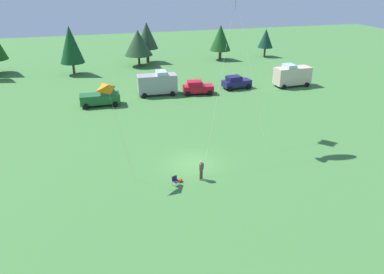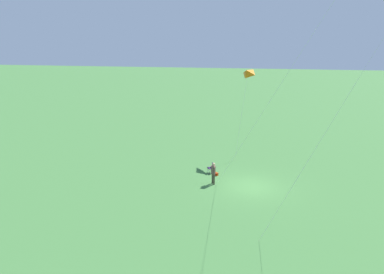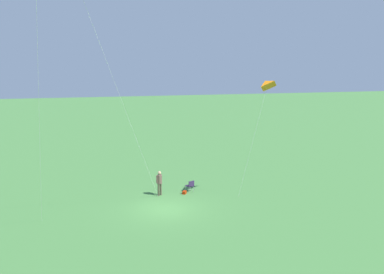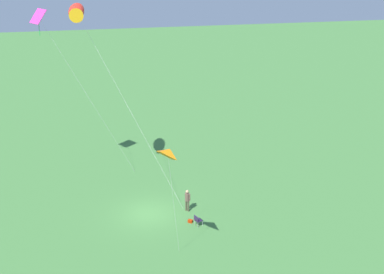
{
  "view_description": "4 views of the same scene",
  "coord_description": "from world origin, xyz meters",
  "px_view_note": "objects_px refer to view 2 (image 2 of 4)",
  "views": [
    {
      "loc": [
        -8.31,
        -28.78,
        15.87
      ],
      "look_at": [
        -1.1,
        -3.67,
        4.3
      ],
      "focal_mm": 35.0,
      "sensor_mm": 36.0,
      "label": 1
    },
    {
      "loc": [
        26.68,
        -1.01,
        11.93
      ],
      "look_at": [
        0.32,
        -4.56,
        3.88
      ],
      "focal_mm": 35.0,
      "sensor_mm": 36.0,
      "label": 2
    },
    {
      "loc": [
        4.63,
        27.01,
        9.71
      ],
      "look_at": [
        -2.1,
        -1.54,
        4.33
      ],
      "focal_mm": 42.0,
      "sensor_mm": 36.0,
      "label": 3
    },
    {
      "loc": [
        -35.18,
        3.52,
        20.0
      ],
      "look_at": [
        -3.0,
        -2.75,
        7.14
      ],
      "focal_mm": 50.0,
      "sensor_mm": 36.0,
      "label": 4
    }
  ],
  "objects_px": {
    "person_kite_flyer": "(213,172)",
    "folding_chair": "(212,167)",
    "backpack_on_grass": "(216,174)",
    "kite_delta_orange": "(246,73)"
  },
  "relations": [
    {
      "from": "person_kite_flyer",
      "to": "folding_chair",
      "type": "height_order",
      "value": "person_kite_flyer"
    },
    {
      "from": "backpack_on_grass",
      "to": "person_kite_flyer",
      "type": "bearing_deg",
      "value": -3.31
    },
    {
      "from": "person_kite_flyer",
      "to": "kite_delta_orange",
      "type": "height_order",
      "value": "kite_delta_orange"
    },
    {
      "from": "backpack_on_grass",
      "to": "kite_delta_orange",
      "type": "distance_m",
      "value": 9.4
    },
    {
      "from": "person_kite_flyer",
      "to": "kite_delta_orange",
      "type": "xyz_separation_m",
      "value": [
        -6.73,
        2.26,
        6.77
      ]
    },
    {
      "from": "person_kite_flyer",
      "to": "backpack_on_grass",
      "type": "height_order",
      "value": "person_kite_flyer"
    },
    {
      "from": "backpack_on_grass",
      "to": "kite_delta_orange",
      "type": "xyz_separation_m",
      "value": [
        -4.97,
        2.16,
        7.68
      ]
    },
    {
      "from": "person_kite_flyer",
      "to": "backpack_on_grass",
      "type": "relative_size",
      "value": 5.44
    },
    {
      "from": "backpack_on_grass",
      "to": "kite_delta_orange",
      "type": "bearing_deg",
      "value": 156.56
    },
    {
      "from": "folding_chair",
      "to": "backpack_on_grass",
      "type": "relative_size",
      "value": 2.56
    }
  ]
}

